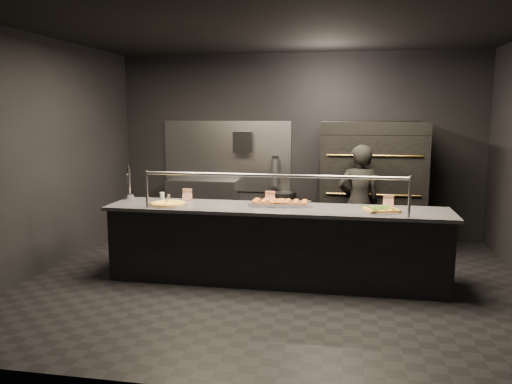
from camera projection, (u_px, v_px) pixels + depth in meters
room at (275, 159)px, 5.92m from camera, size 6.04×6.00×3.00m
service_counter at (275, 244)px, 6.03m from camera, size 4.10×0.78×1.37m
pizza_oven at (371, 184)px, 7.59m from camera, size 1.50×1.23×1.91m
prep_shelf at (202, 206)px, 8.57m from camera, size 1.20×0.35×0.90m
towel_dispenser at (243, 142)px, 8.34m from camera, size 0.30×0.20×0.35m
fire_extinguisher at (275, 172)px, 8.33m from camera, size 0.14×0.14×0.51m
beer_tap at (129, 189)px, 6.48m from camera, size 0.12×0.18×0.48m
round_pizza at (168, 204)px, 6.11m from camera, size 0.49×0.49×0.03m
slider_tray_a at (269, 203)px, 6.09m from camera, size 0.54×0.45×0.07m
slider_tray_b at (292, 203)px, 6.07m from camera, size 0.52×0.44×0.07m
square_pizza at (381, 210)px, 5.71m from camera, size 0.45×0.45×0.05m
condiment_jar at (164, 196)px, 6.47m from camera, size 0.14×0.06×0.10m
tent_cards at (280, 197)px, 6.22m from camera, size 2.64×0.04×0.15m
trash_bin at (282, 214)px, 8.24m from camera, size 0.45×0.45×0.75m
worker at (358, 203)px, 6.87m from camera, size 0.67×0.53×1.61m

